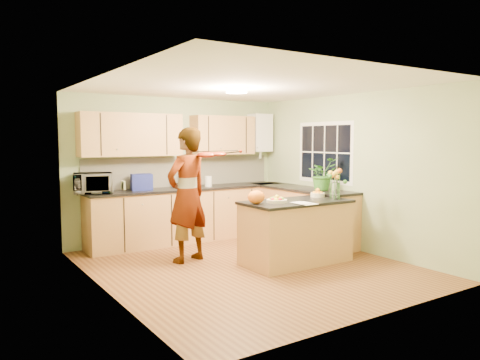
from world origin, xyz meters
TOP-DOWN VIEW (x-y plane):
  - floor at (0.00, 0.00)m, footprint 4.50×4.50m
  - ceiling at (0.00, 0.00)m, footprint 4.00×4.50m
  - wall_back at (0.00, 2.25)m, footprint 4.00×0.02m
  - wall_front at (0.00, -2.25)m, footprint 4.00×0.02m
  - wall_left at (-2.00, 0.00)m, footprint 0.02×4.50m
  - wall_right at (2.00, 0.00)m, footprint 0.02×4.50m
  - back_counter at (0.10, 1.95)m, footprint 3.64×0.62m
  - right_counter at (1.70, 0.85)m, footprint 0.62×2.24m
  - splashback at (0.10, 2.23)m, footprint 3.60×0.02m
  - upper_cabinets at (-0.18, 2.08)m, footprint 3.20×0.34m
  - boiler at (1.70, 2.09)m, footprint 0.40×0.30m
  - window_right at (1.99, 0.60)m, footprint 0.01×1.30m
  - light_switch at (-1.99, -0.60)m, footprint 0.02×0.09m
  - ceiling_lamp at (0.00, 0.30)m, footprint 0.30×0.30m
  - peninsula_island at (0.69, -0.20)m, footprint 1.57×0.80m
  - fruit_dish at (0.34, -0.20)m, footprint 0.29×0.29m
  - orange_bowl at (1.24, -0.05)m, footprint 0.22×0.22m
  - flower_vase at (1.29, -0.38)m, footprint 0.29×0.29m
  - orange_bag at (0.03, -0.15)m, footprint 0.30×0.27m
  - papers at (0.59, -0.50)m, footprint 0.23×0.31m
  - violinist at (-0.58, 0.72)m, footprint 0.81×0.65m
  - violin at (-0.38, 0.50)m, footprint 0.70×0.61m
  - microwave at (-1.58, 1.94)m, footprint 0.66×0.52m
  - blue_box at (-0.77, 1.99)m, footprint 0.38×0.31m
  - kettle at (-0.06, 1.95)m, footprint 0.16×0.16m
  - jar_cream at (0.24, 1.98)m, footprint 0.14×0.14m
  - jar_white at (0.43, 1.90)m, footprint 0.14×0.14m
  - potted_plant at (1.70, 0.34)m, footprint 0.49×0.43m

SIDE VIEW (x-z plane):
  - floor at x=0.00m, z-range 0.00..0.00m
  - peninsula_island at x=0.69m, z-range 0.00..0.90m
  - back_counter at x=0.10m, z-range 0.00..0.94m
  - right_counter at x=1.70m, z-range 0.00..0.94m
  - papers at x=0.59m, z-range 0.90..0.91m
  - fruit_dish at x=0.34m, z-range 0.89..0.99m
  - orange_bowl at x=1.24m, z-range 0.89..1.02m
  - violinist at x=-0.58m, z-range 0.00..1.95m
  - orange_bag at x=0.03m, z-range 0.90..1.09m
  - jar_cream at x=0.24m, z-range 0.94..1.11m
  - jar_white at x=0.43m, z-range 0.94..1.12m
  - kettle at x=-0.06m, z-range 0.91..1.21m
  - blue_box at x=-0.77m, z-range 0.94..1.21m
  - microwave at x=-1.58m, z-range 0.94..1.26m
  - splashback at x=0.10m, z-range 0.94..1.46m
  - potted_plant at x=1.70m, z-range 0.94..1.48m
  - flower_vase at x=1.29m, z-range 0.99..1.51m
  - wall_back at x=0.00m, z-range 0.00..2.50m
  - wall_front at x=0.00m, z-range 0.00..2.50m
  - wall_left at x=-2.00m, z-range 0.00..2.50m
  - wall_right at x=2.00m, z-range 0.00..2.50m
  - light_switch at x=-1.99m, z-range 1.26..1.34m
  - window_right at x=1.99m, z-range 1.02..2.08m
  - violin at x=-0.38m, z-range 1.47..1.64m
  - upper_cabinets at x=-0.18m, z-range 1.50..2.20m
  - boiler at x=1.70m, z-range 1.47..2.33m
  - ceiling_lamp at x=0.00m, z-range 2.43..2.50m
  - ceiling at x=0.00m, z-range 2.49..2.51m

